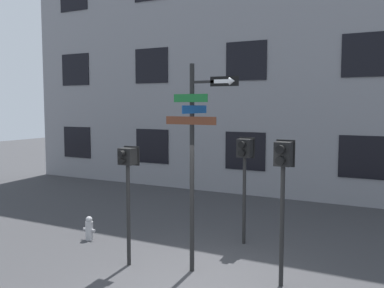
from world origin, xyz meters
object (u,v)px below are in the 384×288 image
object	(u,v)px
pedestrian_signal_right	(283,173)
pedestrian_signal_across	(245,160)
fire_hydrant	(89,228)
pedestrian_signal_left	(128,174)
street_sign_pole	(196,149)

from	to	relation	value
pedestrian_signal_right	pedestrian_signal_across	size ratio (longest dim) A/B	1.05
fire_hydrant	pedestrian_signal_left	bearing A→B (deg)	-26.22
pedestrian_signal_right	fire_hydrant	size ratio (longest dim) A/B	4.59
street_sign_pole	pedestrian_signal_across	distance (m)	2.11
pedestrian_signal_across	fire_hydrant	bearing A→B (deg)	-156.93
pedestrian_signal_left	pedestrian_signal_across	xyz separation A→B (m)	(1.59, 2.37, 0.10)
street_sign_pole	pedestrian_signal_left	size ratio (longest dim) A/B	1.66
pedestrian_signal_across	fire_hydrant	size ratio (longest dim) A/B	4.36
pedestrian_signal_right	pedestrian_signal_left	bearing A→B (deg)	-171.77
pedestrian_signal_left	pedestrian_signal_right	size ratio (longest dim) A/B	0.92
street_sign_pole	pedestrian_signal_right	distance (m)	1.71
street_sign_pole	fire_hydrant	size ratio (longest dim) A/B	7.02
pedestrian_signal_left	fire_hydrant	distance (m)	2.61
pedestrian_signal_right	pedestrian_signal_across	world-z (taller)	pedestrian_signal_right
pedestrian_signal_left	fire_hydrant	xyz separation A→B (m)	(-1.84, 0.91, -1.61)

